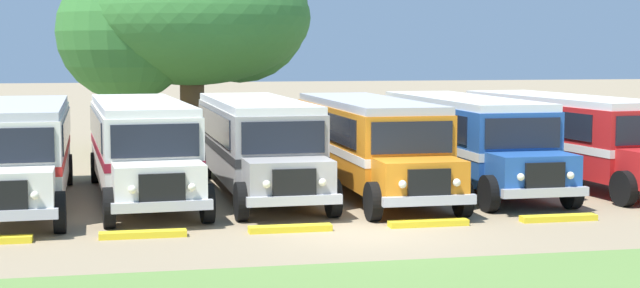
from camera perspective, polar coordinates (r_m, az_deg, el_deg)
ground_plane at (r=22.33m, az=2.77°, el=-5.40°), size 220.00×220.00×0.00m
parked_bus_slot_0 at (r=27.75m, az=-17.79°, el=-0.20°), size 3.00×10.88×2.82m
parked_bus_slot_1 at (r=28.12m, az=-10.86°, el=0.05°), size 3.31×10.93×2.82m
parked_bus_slot_2 at (r=28.62m, az=-3.88°, el=0.23°), size 2.90×10.87×2.82m
parked_bus_slot_3 at (r=28.61m, az=2.98°, el=0.24°), size 2.74×10.85×2.82m
parked_bus_slot_4 at (r=30.23m, az=8.82°, el=0.47°), size 2.78×10.85×2.82m
parked_bus_slot_5 at (r=31.82m, az=14.72°, el=0.61°), size 3.63×10.98×2.82m
curb_wheelstop_1 at (r=22.08m, az=-10.73°, el=-5.42°), size 2.00×0.36×0.15m
curb_wheelstop_2 at (r=22.40m, az=-1.83°, el=-5.17°), size 2.00×0.36×0.15m
curb_wheelstop_3 at (r=23.24m, az=6.62°, el=-4.81°), size 2.00×0.36×0.15m
curb_wheelstop_4 at (r=24.54m, az=14.32°, el=-4.39°), size 2.00×0.36×0.15m
broad_shade_tree at (r=40.51m, az=-7.90°, el=7.58°), size 10.70×10.58×8.98m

